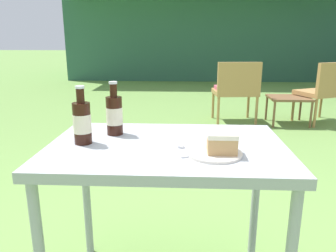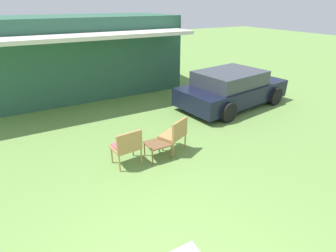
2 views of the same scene
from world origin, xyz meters
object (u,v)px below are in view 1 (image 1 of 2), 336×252
Objects in this scene: patio_table at (167,161)px; garden_side_table at (289,100)px; wicker_chair_plain at (326,88)px; cake_on_plate at (219,146)px; cola_bottle_near at (114,114)px; cola_bottle_far at (82,122)px; wicker_chair_cushioned at (236,88)px.

garden_side_table is at bearing 65.03° from patio_table.
wicker_chair_plain is 4.09× the size of cake_on_plate.
wicker_chair_plain is 3.87m from cola_bottle_near.
wicker_chair_plain is at bearing 62.11° from cake_on_plate.
patio_table is (-1.51, -3.23, 0.33)m from garden_side_table.
cola_bottle_far reaches higher than garden_side_table.
cola_bottle_far reaches higher than wicker_chair_cushioned.
cake_on_plate is 0.51m from cola_bottle_near.
wicker_chair_plain is 4.04m from cola_bottle_far.
cake_on_plate is 0.87× the size of cola_bottle_far.
cola_bottle_near is at bearing 151.60° from patio_table.
wicker_chair_cushioned is 1.60× the size of garden_side_table.
patio_table is (-0.78, -3.28, 0.18)m from wicker_chair_cushioned.
wicker_chair_cushioned is 3.50m from cola_bottle_far.
cake_on_plate is at bearing -111.25° from garden_side_table.
garden_side_table is 2.56× the size of cake_on_plate.
cola_bottle_near and cola_bottle_far have the same top height.
wicker_chair_plain reaches higher than cake_on_plate.
cola_bottle_near reaches higher than wicker_chair_cushioned.
cake_on_plate reaches higher than patio_table.
cola_bottle_far reaches higher than wicker_chair_plain.
wicker_chair_cushioned is 0.74m from garden_side_table.
cake_on_plate is (-1.79, -3.39, 0.28)m from wicker_chair_plain.
cola_bottle_near is 1.00× the size of cola_bottle_far.
patio_table is 0.32m from cola_bottle_near.
wicker_chair_plain is at bearing 54.52° from cola_bottle_near.
garden_side_table is at bearing 170.41° from wicker_chair_cushioned.
cola_bottle_far is (-1.85, -3.24, 0.50)m from garden_side_table.
wicker_chair_cushioned is at bearing 76.57° from patio_table.
wicker_chair_cushioned is 1.21m from wicker_chair_plain.
wicker_chair_cushioned is at bearing -26.19° from wicker_chair_plain.
cola_bottle_far is at bearing 168.72° from cake_on_plate.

